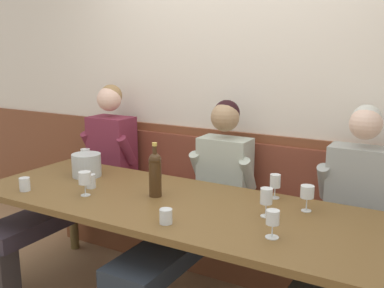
{
  "coord_description": "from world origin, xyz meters",
  "views": [
    {
      "loc": [
        1.36,
        -1.99,
        1.63
      ],
      "look_at": [
        -0.03,
        0.43,
        1.02
      ],
      "focal_mm": 41.12,
      "sensor_mm": 36.0,
      "label": 1
    }
  ],
  "objects_px": {
    "wine_glass_left_end": "(273,219)",
    "water_tumbler_center": "(166,216)",
    "dining_table": "(168,212)",
    "ice_bucket": "(87,165)",
    "wine_glass_mid_right": "(85,179)",
    "person_center_right_seat": "(346,234)",
    "wine_glass_center_rear": "(86,156)",
    "wine_glass_by_bottle": "(266,197)",
    "wine_glass_near_bucket": "(275,182)",
    "wall_bench": "(221,230)",
    "water_tumbler_left": "(25,184)",
    "wine_bottle_amber_mid": "(155,173)",
    "person_right_seat": "(84,176)",
    "wine_glass_center_front": "(307,192)",
    "person_left_seat": "(200,204)",
    "water_tumbler_right": "(91,181)"
  },
  "relations": [
    {
      "from": "dining_table",
      "to": "wine_bottle_amber_mid",
      "type": "distance_m",
      "value": 0.24
    },
    {
      "from": "dining_table",
      "to": "ice_bucket",
      "type": "relative_size",
      "value": 12.25
    },
    {
      "from": "water_tumbler_center",
      "to": "person_left_seat",
      "type": "bearing_deg",
      "value": 103.36
    },
    {
      "from": "person_center_right_seat",
      "to": "wine_glass_center_rear",
      "type": "bearing_deg",
      "value": -178.06
    },
    {
      "from": "wine_glass_near_bucket",
      "to": "wall_bench",
      "type": "bearing_deg",
      "value": 145.09
    },
    {
      "from": "person_left_seat",
      "to": "wine_glass_near_bucket",
      "type": "bearing_deg",
      "value": 2.41
    },
    {
      "from": "wine_glass_center_front",
      "to": "wine_glass_mid_right",
      "type": "distance_m",
      "value": 1.32
    },
    {
      "from": "person_left_seat",
      "to": "wine_glass_by_bottle",
      "type": "relative_size",
      "value": 8.55
    },
    {
      "from": "wall_bench",
      "to": "wine_glass_near_bucket",
      "type": "xyz_separation_m",
      "value": [
        0.54,
        -0.37,
        0.56
      ]
    },
    {
      "from": "person_center_right_seat",
      "to": "water_tumbler_center",
      "type": "xyz_separation_m",
      "value": [
        -0.79,
        -0.63,
        0.16
      ]
    },
    {
      "from": "wine_glass_mid_right",
      "to": "water_tumbler_right",
      "type": "xyz_separation_m",
      "value": [
        -0.08,
        0.13,
        -0.06
      ]
    },
    {
      "from": "wine_glass_near_bucket",
      "to": "wine_glass_mid_right",
      "type": "bearing_deg",
      "value": -152.51
    },
    {
      "from": "ice_bucket",
      "to": "wine_glass_center_rear",
      "type": "distance_m",
      "value": 0.18
    },
    {
      "from": "wine_glass_mid_right",
      "to": "water_tumbler_right",
      "type": "distance_m",
      "value": 0.16
    },
    {
      "from": "dining_table",
      "to": "person_center_right_seat",
      "type": "distance_m",
      "value": 1.03
    },
    {
      "from": "wine_bottle_amber_mid",
      "to": "wine_glass_center_rear",
      "type": "distance_m",
      "value": 0.83
    },
    {
      "from": "person_right_seat",
      "to": "person_left_seat",
      "type": "height_order",
      "value": "person_right_seat"
    },
    {
      "from": "wall_bench",
      "to": "wine_glass_left_end",
      "type": "height_order",
      "value": "wall_bench"
    },
    {
      "from": "wine_glass_by_bottle",
      "to": "wine_bottle_amber_mid",
      "type": "bearing_deg",
      "value": -178.47
    },
    {
      "from": "person_center_right_seat",
      "to": "wine_glass_center_rear",
      "type": "height_order",
      "value": "person_center_right_seat"
    },
    {
      "from": "dining_table",
      "to": "wine_glass_center_rear",
      "type": "bearing_deg",
      "value": 163.18
    },
    {
      "from": "wine_glass_left_end",
      "to": "water_tumbler_center",
      "type": "bearing_deg",
      "value": -168.83
    },
    {
      "from": "person_right_seat",
      "to": "wine_glass_center_rear",
      "type": "bearing_deg",
      "value": -38.6
    },
    {
      "from": "wine_glass_center_front",
      "to": "wine_glass_near_bucket",
      "type": "distance_m",
      "value": 0.26
    },
    {
      "from": "wine_bottle_amber_mid",
      "to": "wine_glass_mid_right",
      "type": "xyz_separation_m",
      "value": [
        -0.38,
        -0.21,
        -0.04
      ]
    },
    {
      "from": "ice_bucket",
      "to": "wine_glass_center_rear",
      "type": "height_order",
      "value": "ice_bucket"
    },
    {
      "from": "ice_bucket",
      "to": "wine_glass_center_front",
      "type": "distance_m",
      "value": 1.54
    },
    {
      "from": "wine_glass_center_rear",
      "to": "ice_bucket",
      "type": "bearing_deg",
      "value": -44.91
    },
    {
      "from": "wine_glass_near_bucket",
      "to": "water_tumbler_left",
      "type": "distance_m",
      "value": 1.57
    },
    {
      "from": "wine_bottle_amber_mid",
      "to": "wine_glass_by_bottle",
      "type": "bearing_deg",
      "value": 1.53
    },
    {
      "from": "wall_bench",
      "to": "person_right_seat",
      "type": "bearing_deg",
      "value": -160.51
    },
    {
      "from": "wine_glass_by_bottle",
      "to": "wine_glass_center_rear",
      "type": "relative_size",
      "value": 1.0
    },
    {
      "from": "wine_glass_by_bottle",
      "to": "ice_bucket",
      "type": "bearing_deg",
      "value": 175.94
    },
    {
      "from": "wine_glass_left_end",
      "to": "wine_glass_near_bucket",
      "type": "xyz_separation_m",
      "value": [
        -0.18,
        0.55,
        0.01
      ]
    },
    {
      "from": "wine_glass_near_bucket",
      "to": "water_tumbler_left",
      "type": "relative_size",
      "value": 1.73
    },
    {
      "from": "wine_bottle_amber_mid",
      "to": "water_tumbler_center",
      "type": "relative_size",
      "value": 4.32
    },
    {
      "from": "wall_bench",
      "to": "wine_glass_mid_right",
      "type": "distance_m",
      "value": 1.18
    },
    {
      "from": "person_center_right_seat",
      "to": "water_tumbler_left",
      "type": "xyz_separation_m",
      "value": [
        -1.86,
        -0.63,
        0.17
      ]
    },
    {
      "from": "wine_glass_center_front",
      "to": "wine_glass_near_bucket",
      "type": "relative_size",
      "value": 0.99
    },
    {
      "from": "wine_glass_by_bottle",
      "to": "water_tumbler_right",
      "type": "bearing_deg",
      "value": -175.42
    },
    {
      "from": "person_left_seat",
      "to": "water_tumbler_right",
      "type": "xyz_separation_m",
      "value": [
        -0.6,
        -0.38,
        0.17
      ]
    },
    {
      "from": "wine_glass_near_bucket",
      "to": "person_center_right_seat",
      "type": "bearing_deg",
      "value": -3.43
    },
    {
      "from": "wine_glass_by_bottle",
      "to": "water_tumbler_left",
      "type": "xyz_separation_m",
      "value": [
        -1.48,
        -0.35,
        -0.07
      ]
    },
    {
      "from": "dining_table",
      "to": "water_tumbler_left",
      "type": "height_order",
      "value": "water_tumbler_left"
    },
    {
      "from": "ice_bucket",
      "to": "wine_glass_mid_right",
      "type": "distance_m",
      "value": 0.43
    },
    {
      "from": "wine_glass_left_end",
      "to": "water_tumbler_center",
      "type": "height_order",
      "value": "wine_glass_left_end"
    },
    {
      "from": "dining_table",
      "to": "water_tumbler_right",
      "type": "bearing_deg",
      "value": -175.82
    },
    {
      "from": "dining_table",
      "to": "wall_bench",
      "type": "bearing_deg",
      "value": 90.0
    },
    {
      "from": "dining_table",
      "to": "ice_bucket",
      "type": "distance_m",
      "value": 0.8
    },
    {
      "from": "person_center_right_seat",
      "to": "wine_glass_by_bottle",
      "type": "relative_size",
      "value": 8.52
    }
  ]
}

